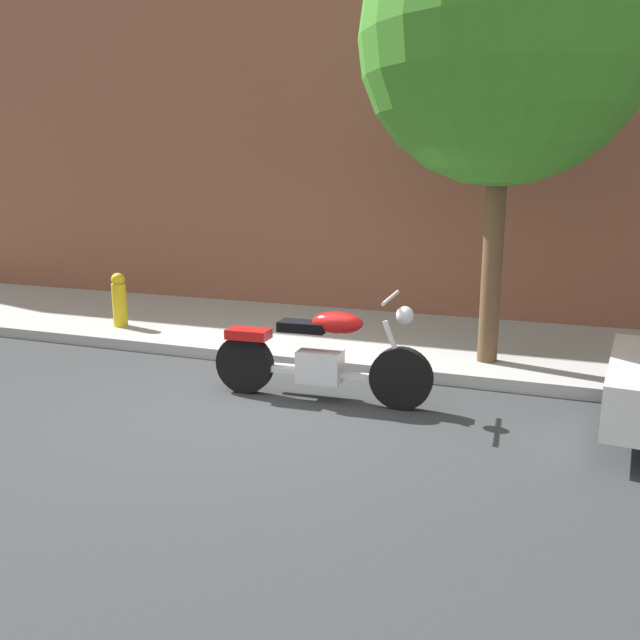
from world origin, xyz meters
The scene contains 6 objects.
ground_plane centered at (0.00, 0.00, 0.00)m, with size 60.00×60.00×0.00m, color #303335.
sidewalk centered at (0.00, 2.87, 0.07)m, with size 25.73×3.04×0.14m, color #A3A3A3.
building_facade centered at (0.00, 4.64, 4.08)m, with size 25.73×0.50×8.16m, color brown.
motorcycle centered at (0.39, 0.43, 0.46)m, with size 2.27×0.70×1.11m.
street_tree centered at (1.86, 2.01, 3.63)m, with size 3.07×3.07×5.18m.
fire_hydrant centered at (-3.26, 2.02, 0.46)m, with size 0.20×0.20×0.91m.
Camera 1 is at (2.61, -5.43, 2.20)m, focal length 36.44 mm.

